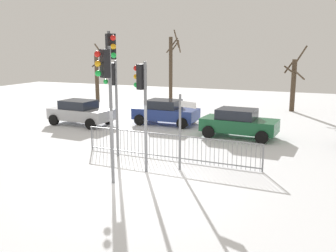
{
  "coord_description": "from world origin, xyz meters",
  "views": [
    {
      "loc": [
        5.66,
        -10.94,
        4.55
      ],
      "look_at": [
        -0.04,
        2.99,
        1.41
      ],
      "focal_mm": 40.52,
      "sensor_mm": 36.0,
      "label": 1
    }
  ],
  "objects_px": {
    "bare_tree_left": "(98,76)",
    "car_blue_near": "(165,112)",
    "traffic_light_mid_left": "(142,92)",
    "traffic_light_foreground_right": "(112,87)",
    "traffic_light_rear_left": "(106,85)",
    "bare_tree_right": "(294,83)",
    "direction_sign_post": "(181,128)",
    "bare_tree_centre": "(171,67)",
    "traffic_light_mid_right": "(111,70)",
    "car_green_far": "(239,123)",
    "car_silver_mid": "(80,112)"
  },
  "relations": [
    {
      "from": "bare_tree_left",
      "to": "car_blue_near",
      "type": "bearing_deg",
      "value": -37.05
    },
    {
      "from": "traffic_light_mid_left",
      "to": "traffic_light_foreground_right",
      "type": "xyz_separation_m",
      "value": [
        -2.0,
        1.31,
        -0.03
      ]
    },
    {
      "from": "traffic_light_rear_left",
      "to": "bare_tree_right",
      "type": "height_order",
      "value": "bare_tree_right"
    },
    {
      "from": "direction_sign_post",
      "to": "bare_tree_centre",
      "type": "height_order",
      "value": "bare_tree_centre"
    },
    {
      "from": "traffic_light_mid_right",
      "to": "traffic_light_mid_left",
      "type": "distance_m",
      "value": 1.38
    },
    {
      "from": "traffic_light_rear_left",
      "to": "bare_tree_left",
      "type": "bearing_deg",
      "value": -24.57
    },
    {
      "from": "car_green_far",
      "to": "bare_tree_right",
      "type": "xyz_separation_m",
      "value": [
        1.89,
        9.55,
        1.3
      ]
    },
    {
      "from": "traffic_light_foreground_right",
      "to": "traffic_light_mid_left",
      "type": "bearing_deg",
      "value": -153.67
    },
    {
      "from": "traffic_light_mid_right",
      "to": "car_silver_mid",
      "type": "distance_m",
      "value": 9.5
    },
    {
      "from": "traffic_light_mid_left",
      "to": "direction_sign_post",
      "type": "height_order",
      "value": "traffic_light_mid_left"
    },
    {
      "from": "direction_sign_post",
      "to": "bare_tree_centre",
      "type": "xyz_separation_m",
      "value": [
        -7.03,
        16.62,
        1.33
      ]
    },
    {
      "from": "traffic_light_rear_left",
      "to": "car_blue_near",
      "type": "xyz_separation_m",
      "value": [
        -2.16,
        10.12,
        -2.6
      ]
    },
    {
      "from": "bare_tree_centre",
      "to": "traffic_light_rear_left",
      "type": "bearing_deg",
      "value": -74.36
    },
    {
      "from": "direction_sign_post",
      "to": "car_silver_mid",
      "type": "xyz_separation_m",
      "value": [
        -8.54,
        5.76,
        -0.85
      ]
    },
    {
      "from": "traffic_light_mid_left",
      "to": "traffic_light_rear_left",
      "type": "xyz_separation_m",
      "value": [
        -0.46,
        -1.66,
        0.38
      ]
    },
    {
      "from": "bare_tree_right",
      "to": "traffic_light_rear_left",
      "type": "bearing_deg",
      "value": -104.07
    },
    {
      "from": "direction_sign_post",
      "to": "bare_tree_right",
      "type": "distance_m",
      "value": 15.9
    },
    {
      "from": "car_blue_near",
      "to": "bare_tree_right",
      "type": "bearing_deg",
      "value": 49.7
    },
    {
      "from": "traffic_light_rear_left",
      "to": "car_silver_mid",
      "type": "xyz_separation_m",
      "value": [
        -6.81,
        8.08,
        -2.6
      ]
    },
    {
      "from": "car_green_far",
      "to": "traffic_light_foreground_right",
      "type": "bearing_deg",
      "value": -123.76
    },
    {
      "from": "car_green_far",
      "to": "car_blue_near",
      "type": "bearing_deg",
      "value": 163.95
    },
    {
      "from": "traffic_light_mid_right",
      "to": "bare_tree_right",
      "type": "xyz_separation_m",
      "value": [
        5.18,
        16.51,
        -1.67
      ]
    },
    {
      "from": "car_blue_near",
      "to": "bare_tree_left",
      "type": "bearing_deg",
      "value": 142.96
    },
    {
      "from": "traffic_light_rear_left",
      "to": "traffic_light_foreground_right",
      "type": "relative_size",
      "value": 1.14
    },
    {
      "from": "traffic_light_mid_left",
      "to": "traffic_light_rear_left",
      "type": "relative_size",
      "value": 0.88
    },
    {
      "from": "traffic_light_mid_left",
      "to": "direction_sign_post",
      "type": "relative_size",
      "value": 1.41
    },
    {
      "from": "traffic_light_mid_left",
      "to": "car_green_far",
      "type": "distance_m",
      "value": 7.43
    },
    {
      "from": "traffic_light_mid_right",
      "to": "direction_sign_post",
      "type": "xyz_separation_m",
      "value": [
        2.4,
        0.86,
        -2.12
      ]
    },
    {
      "from": "car_silver_mid",
      "to": "traffic_light_mid_left",
      "type": "bearing_deg",
      "value": -37.39
    },
    {
      "from": "traffic_light_rear_left",
      "to": "traffic_light_foreground_right",
      "type": "xyz_separation_m",
      "value": [
        -1.53,
        2.97,
        -0.41
      ]
    },
    {
      "from": "traffic_light_rear_left",
      "to": "traffic_light_foreground_right",
      "type": "height_order",
      "value": "traffic_light_rear_left"
    },
    {
      "from": "traffic_light_mid_right",
      "to": "traffic_light_rear_left",
      "type": "relative_size",
      "value": 1.12
    },
    {
      "from": "car_silver_mid",
      "to": "bare_tree_left",
      "type": "bearing_deg",
      "value": 120.36
    },
    {
      "from": "traffic_light_foreground_right",
      "to": "car_silver_mid",
      "type": "height_order",
      "value": "traffic_light_foreground_right"
    },
    {
      "from": "car_blue_near",
      "to": "bare_tree_centre",
      "type": "distance_m",
      "value": 9.62
    },
    {
      "from": "traffic_light_foreground_right",
      "to": "direction_sign_post",
      "type": "xyz_separation_m",
      "value": [
        3.26,
        -0.65,
        -1.33
      ]
    },
    {
      "from": "direction_sign_post",
      "to": "traffic_light_rear_left",
      "type": "bearing_deg",
      "value": -105.64
    },
    {
      "from": "direction_sign_post",
      "to": "car_green_far",
      "type": "xyz_separation_m",
      "value": [
        0.88,
        6.1,
        -0.85
      ]
    },
    {
      "from": "traffic_light_foreground_right",
      "to": "bare_tree_right",
      "type": "xyz_separation_m",
      "value": [
        6.04,
        15.0,
        -0.89
      ]
    },
    {
      "from": "traffic_light_rear_left",
      "to": "car_blue_near",
      "type": "height_order",
      "value": "traffic_light_rear_left"
    },
    {
      "from": "car_green_far",
      "to": "bare_tree_right",
      "type": "bearing_deg",
      "value": 82.29
    },
    {
      "from": "car_silver_mid",
      "to": "bare_tree_centre",
      "type": "height_order",
      "value": "bare_tree_centre"
    },
    {
      "from": "car_blue_near",
      "to": "bare_tree_left",
      "type": "height_order",
      "value": "bare_tree_left"
    },
    {
      "from": "car_blue_near",
      "to": "bare_tree_left",
      "type": "xyz_separation_m",
      "value": [
        -9.03,
        6.82,
        1.44
      ]
    },
    {
      "from": "traffic_light_rear_left",
      "to": "bare_tree_right",
      "type": "xyz_separation_m",
      "value": [
        4.5,
        17.97,
        -1.3
      ]
    },
    {
      "from": "bare_tree_left",
      "to": "traffic_light_rear_left",
      "type": "bearing_deg",
      "value": -56.53
    },
    {
      "from": "bare_tree_centre",
      "to": "bare_tree_right",
      "type": "distance_m",
      "value": 9.89
    },
    {
      "from": "bare_tree_left",
      "to": "bare_tree_right",
      "type": "relative_size",
      "value": 1.04
    },
    {
      "from": "direction_sign_post",
      "to": "bare_tree_left",
      "type": "distance_m",
      "value": 19.52
    },
    {
      "from": "traffic_light_mid_left",
      "to": "car_silver_mid",
      "type": "relative_size",
      "value": 1.04
    }
  ]
}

